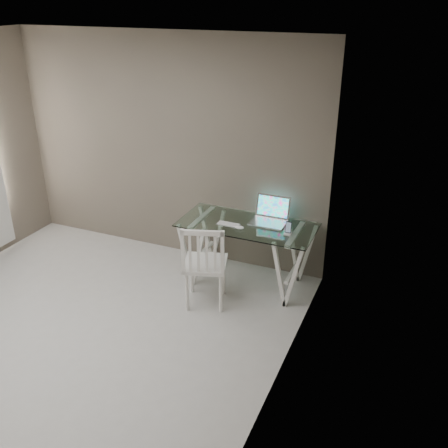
# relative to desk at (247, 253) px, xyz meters

# --- Properties ---
(room) EXTENTS (4.50, 4.52, 2.71)m
(room) POSITION_rel_desk_xyz_m (-1.26, -1.81, 1.33)
(room) COLOR #B3B0AB
(room) RESTS_ON ground
(desk) EXTENTS (1.50, 0.70, 0.75)m
(desk) POSITION_rel_desk_xyz_m (0.00, 0.00, 0.00)
(desk) COLOR silver
(desk) RESTS_ON ground
(chair) EXTENTS (0.55, 0.55, 0.96)m
(chair) POSITION_rel_desk_xyz_m (-0.24, -0.62, 0.15)
(chair) COLOR white
(chair) RESTS_ON ground
(laptop) EXTENTS (0.39, 0.33, 0.27)m
(laptop) POSITION_rel_desk_xyz_m (0.21, 0.17, 0.43)
(laptop) COLOR #B4B4B9
(laptop) RESTS_ON desk
(keyboard) EXTENTS (0.26, 0.11, 0.01)m
(keyboard) POSITION_rel_desk_xyz_m (-0.19, -0.09, 0.37)
(keyboard) COLOR silver
(keyboard) RESTS_ON desk
(mouse) EXTENTS (0.11, 0.06, 0.03)m
(mouse) POSITION_rel_desk_xyz_m (-0.04, -0.14, 0.38)
(mouse) COLOR white
(mouse) RESTS_ON desk
(phone_dock) EXTENTS (0.08, 0.08, 0.14)m
(phone_dock) POSITION_rel_desk_xyz_m (0.48, -0.07, 0.40)
(phone_dock) COLOR white
(phone_dock) RESTS_ON desk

